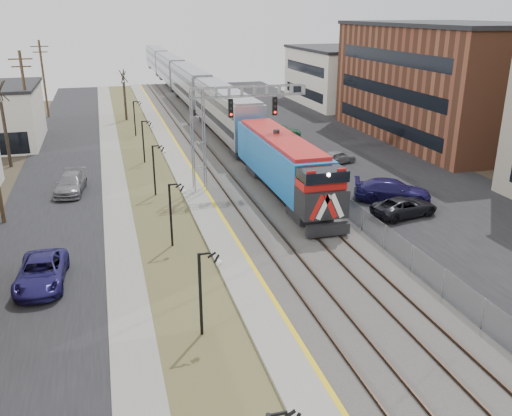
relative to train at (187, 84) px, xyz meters
name	(u,v)px	position (x,y,z in m)	size (l,w,h in m)	color
street_west	(59,178)	(-17.00, -37.24, -2.92)	(7.00, 120.00, 0.04)	black
sidewalk	(113,174)	(-12.50, -37.24, -2.90)	(2.00, 120.00, 0.08)	gray
grass_median	(148,171)	(-9.50, -37.24, -2.91)	(4.00, 120.00, 0.06)	#4F512B
platform	(181,168)	(-6.50, -37.24, -2.82)	(2.00, 120.00, 0.24)	gray
ballast_bed	(234,164)	(-1.50, -37.24, -2.84)	(8.00, 120.00, 0.20)	#595651
parking_lot	(352,156)	(10.50, -37.24, -2.92)	(16.00, 120.00, 0.04)	black
platform_edge	(191,166)	(-5.62, -37.24, -2.69)	(0.24, 120.00, 0.01)	gold
track_near	(213,164)	(-3.50, -37.24, -2.66)	(1.58, 120.00, 0.15)	#2D2119
track_far	(250,161)	(0.00, -37.24, -2.66)	(1.58, 120.00, 0.15)	#2D2119
train	(187,84)	(0.00, 0.00, 0.00)	(3.00, 108.65, 5.33)	#1663B5
signal_gantry	(220,121)	(-4.28, -44.24, 2.65)	(9.00, 1.07, 8.15)	gray
lampposts	(170,214)	(-9.50, -53.95, -0.94)	(0.14, 62.14, 4.00)	black
fence	(277,154)	(2.70, -37.24, -2.14)	(0.04, 120.00, 1.60)	gray
buildings_east	(508,92)	(24.50, -41.06, 3.37)	(16.00, 76.00, 15.00)	gray
bare_trees	(45,138)	(-18.16, -33.32, -0.24)	(12.30, 42.30, 5.95)	#382D23
car_lot_c	(405,207)	(6.80, -53.46, -2.27)	(2.21, 4.80, 1.33)	black
car_lot_d	(392,191)	(7.54, -50.38, -2.12)	(2.30, 5.67, 1.65)	#1B164E
car_lot_e	(338,157)	(7.90, -39.48, -2.30)	(1.51, 3.75, 1.28)	gray
car_lot_f	(281,133)	(6.06, -28.13, -2.20)	(1.57, 4.50, 1.48)	#0C3E23
car_street_a	(41,273)	(-16.70, -57.37, -2.23)	(2.35, 5.10, 1.42)	navy
car_street_b	(70,184)	(-15.84, -41.73, -2.21)	(2.03, 5.01, 1.45)	slate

